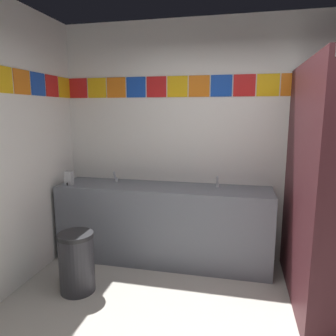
# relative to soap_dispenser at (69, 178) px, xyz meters

# --- Properties ---
(wall_back) EXTENTS (4.24, 0.09, 2.75)m
(wall_back) POSITION_rel_soap_dispenser_xyz_m (1.93, 0.48, 0.41)
(wall_back) COLOR white
(wall_back) RESTS_ON ground_plane
(vanity_counter) EXTENTS (2.43, 0.56, 0.89)m
(vanity_counter) POSITION_rel_soap_dispenser_xyz_m (1.08, 0.16, -0.51)
(vanity_counter) COLOR slate
(vanity_counter) RESTS_ON ground_plane
(faucet_left) EXTENTS (0.04, 0.10, 0.14)m
(faucet_left) POSITION_rel_soap_dispenser_xyz_m (0.47, 0.25, -0.03)
(faucet_left) COLOR silver
(faucet_left) RESTS_ON vanity_counter
(faucet_right) EXTENTS (0.04, 0.10, 0.14)m
(faucet_right) POSITION_rel_soap_dispenser_xyz_m (1.68, 0.25, -0.03)
(faucet_right) COLOR silver
(faucet_right) RESTS_ON vanity_counter
(soap_dispenser) EXTENTS (0.09, 0.09, 0.16)m
(soap_dispenser) POSITION_rel_soap_dispenser_xyz_m (0.00, 0.00, 0.00)
(soap_dispenser) COLOR #B7BABF
(soap_dispenser) RESTS_ON vanity_counter
(stall_divider) EXTENTS (0.92, 1.44, 2.15)m
(stall_divider) POSITION_rel_soap_dispenser_xyz_m (2.60, -0.54, 0.11)
(stall_divider) COLOR #471E23
(stall_divider) RESTS_ON ground_plane
(trash_bin) EXTENTS (0.34, 0.34, 0.59)m
(trash_bin) POSITION_rel_soap_dispenser_xyz_m (0.42, -0.65, -0.67)
(trash_bin) COLOR #333338
(trash_bin) RESTS_ON ground_plane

